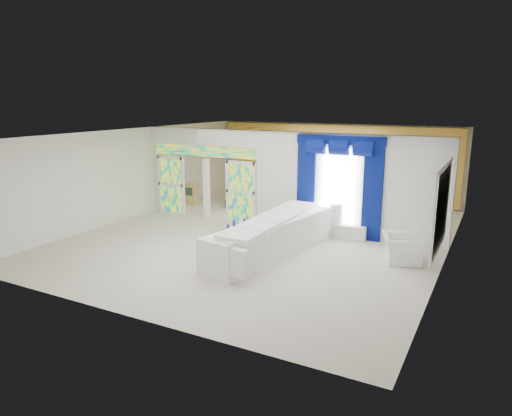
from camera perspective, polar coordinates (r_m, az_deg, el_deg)
The scene contains 22 objects.
floor at distance 13.96m, azimuth 1.22°, elevation -3.27°, with size 12.00×12.00×0.00m, color #B7AF9E.
dividing_wall at distance 13.75m, azimuth 11.19°, elevation 2.65°, with size 5.70×0.18×3.00m, color white.
dividing_header at distance 15.75m, azimuth -6.45°, elevation 8.63°, with size 4.30×0.18×0.55m, color white.
stained_panel_left at distance 16.81m, azimuth -10.32°, elevation 2.86°, with size 0.95×0.04×2.00m, color #994C3F.
stained_panel_right at distance 15.24m, azimuth -1.85°, elevation 2.00°, with size 0.95×0.04×2.00m, color #994C3F.
stained_transom at distance 15.80m, azimuth -6.41°, elevation 6.91°, with size 4.00×0.05×0.35m, color #994C3F.
window_pane at distance 13.74m, azimuth 10.06°, elevation 2.48°, with size 1.00×0.02×2.30m, color white.
blue_drape_left at distance 14.05m, azimuth 6.14°, elevation 2.63°, with size 0.55×0.10×2.80m, color #03134A.
blue_drape_right at distance 13.45m, azimuth 14.06°, elevation 1.84°, with size 0.55×0.10×2.80m, color #03134A.
blue_pelmet at distance 13.52m, azimuth 10.26°, elevation 8.16°, with size 2.60×0.12×0.25m, color #03134A.
wall_mirror at distance 11.28m, azimuth 21.82°, elevation -0.10°, with size 0.04×2.70×1.90m, color white.
gold_curtains at distance 19.01m, azimuth 9.33°, elevation 5.60°, with size 9.70×0.12×2.90m, color gold.
white_sofa at distance 12.13m, azimuth 2.14°, elevation -3.68°, with size 0.99×4.61×0.88m, color white.
coffee_table at distance 13.07m, azimuth -2.63°, elevation -3.53°, with size 0.60×1.81×0.40m, color gold.
console_table at distance 13.84m, azimuth 10.89°, elevation -2.79°, with size 1.22×0.39×0.41m, color silver.
table_lamp at distance 13.80m, azimuth 9.80°, elevation -0.67°, with size 0.36×0.36×0.58m, color white.
armchair at distance 12.19m, azimuth 17.36°, elevation -4.73°, with size 1.02×0.89×0.66m, color white.
grand_piano at distance 18.47m, azimuth 0.15°, elevation 2.32°, with size 1.42×1.85×0.94m, color black.
piano_bench at distance 17.17m, azimuth -2.35°, elevation 0.37°, with size 0.89×0.35×0.30m, color black.
tv_console at distance 18.08m, azimuth -7.95°, elevation 1.71°, with size 0.54×0.49×0.79m, color tan.
chandelier at distance 17.52m, azimuth -0.46°, elevation 8.92°, with size 0.60×0.60×0.60m, color gold.
decanters at distance 12.97m, azimuth -2.62°, elevation -2.30°, with size 0.25×1.15×0.27m.
Camera 1 is at (6.02, -11.96, 3.96)m, focal length 32.74 mm.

